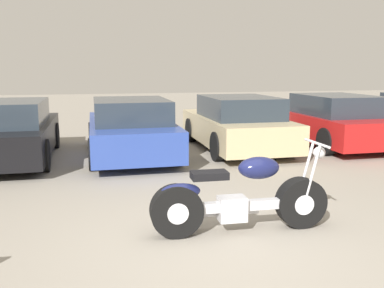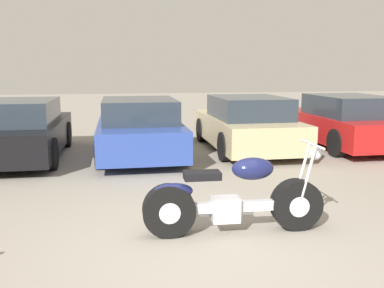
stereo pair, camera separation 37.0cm
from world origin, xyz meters
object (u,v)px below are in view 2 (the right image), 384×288
(parked_car_blue, at_px, (139,128))
(parked_car_black, at_px, (19,131))
(parked_car_champagne, at_px, (246,124))
(motorcycle, at_px, (232,200))
(parked_car_red, at_px, (344,122))

(parked_car_blue, bearing_deg, parked_car_black, 177.78)
(parked_car_black, distance_m, parked_car_champagne, 5.30)
(parked_car_black, xyz_separation_m, parked_car_blue, (2.65, -0.10, 0.00))
(motorcycle, distance_m, parked_car_champagne, 5.53)
(parked_car_black, height_order, parked_car_blue, same)
(parked_car_champagne, bearing_deg, parked_car_red, 0.55)
(motorcycle, xyz_separation_m, parked_car_black, (-3.53, 5.07, 0.21))
(parked_car_blue, relative_size, parked_car_champagne, 1.00)
(parked_car_champagne, xyz_separation_m, parked_car_red, (2.65, 0.03, 0.00))
(parked_car_blue, bearing_deg, parked_car_red, 3.22)
(parked_car_black, relative_size, parked_car_champagne, 1.00)
(motorcycle, xyz_separation_m, parked_car_blue, (-0.88, 4.96, 0.21))
(motorcycle, height_order, parked_car_champagne, parked_car_champagne)
(parked_car_blue, bearing_deg, motorcycle, -79.99)
(motorcycle, relative_size, parked_car_red, 0.54)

